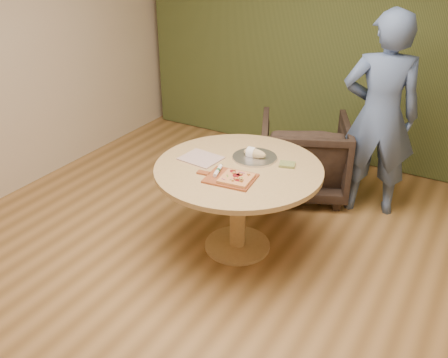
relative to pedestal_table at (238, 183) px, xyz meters
name	(u,v)px	position (x,y,z in m)	size (l,w,h in m)	color
room_shell	(192,119)	(0.09, -0.74, 0.79)	(5.04, 6.04, 2.84)	olive
curtain	(347,32)	(0.09, 2.16, 0.79)	(4.80, 0.14, 2.78)	#323D1B
pedestal_table	(238,183)	(0.00, 0.00, 0.00)	(1.31, 1.31, 0.75)	tan
pizza_paddle	(229,178)	(0.04, -0.22, 0.15)	(0.46, 0.32, 0.01)	#984926
flatbread_pizza	(236,178)	(0.11, -0.22, 0.17)	(0.24, 0.24, 0.04)	#DE9556
cutlery_roll	(218,171)	(-0.07, -0.19, 0.17)	(0.07, 0.20, 0.03)	white
newspaper	(201,158)	(-0.33, -0.03, 0.15)	(0.30, 0.25, 0.01)	silver
serving_tray	(255,157)	(0.04, 0.20, 0.15)	(0.36, 0.36, 0.02)	silver
bread_roll	(254,153)	(0.03, 0.20, 0.18)	(0.19, 0.09, 0.09)	tan
green_packet	(287,165)	(0.32, 0.20, 0.15)	(0.12, 0.10, 0.02)	#5A672E
armchair	(304,153)	(0.09, 1.17, -0.19)	(0.82, 0.77, 0.85)	black
person_standing	(380,117)	(0.75, 1.18, 0.31)	(0.67, 0.44, 1.84)	#485F8D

